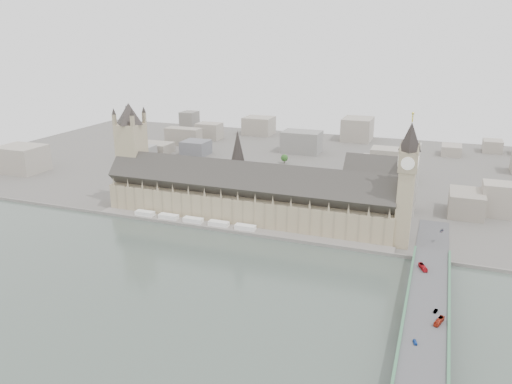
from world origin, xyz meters
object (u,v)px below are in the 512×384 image
(red_bus_north, at_px, (423,267))
(car_blue, at_px, (415,342))
(car_silver, at_px, (436,311))
(victoria_tower, at_px, (132,149))
(palace_of_westminster, at_px, (246,196))
(red_bus_south, at_px, (439,321))
(elizabeth_tower, at_px, (407,176))
(car_approach, at_px, (442,231))
(westminster_abbey, at_px, (382,184))
(westminster_bridge, at_px, (427,303))

(red_bus_north, relative_size, car_blue, 2.44)
(car_silver, bearing_deg, victoria_tower, 171.35)
(palace_of_westminster, height_order, car_blue, palace_of_westminster)
(car_blue, distance_m, car_silver, 36.81)
(victoria_tower, xyz_separation_m, car_blue, (279.67, -167.12, -44.18))
(victoria_tower, height_order, red_bus_south, victoria_tower)
(palace_of_westminster, distance_m, elizabeth_tower, 142.94)
(victoria_tower, bearing_deg, car_approach, -0.16)
(red_bus_south, relative_size, car_silver, 2.42)
(westminster_abbey, distance_m, car_blue, 241.11)
(victoria_tower, bearing_deg, car_blue, -30.86)
(car_silver, bearing_deg, westminster_abbey, 121.36)
(car_approach, bearing_deg, westminster_abbey, 143.76)
(westminster_abbey, height_order, car_blue, westminster_abbey)
(red_bus_south, bearing_deg, car_approach, 108.76)
(victoria_tower, relative_size, car_blue, 22.04)
(westminster_abbey, bearing_deg, car_blue, -78.80)
(car_blue, distance_m, car_approach, 166.60)
(victoria_tower, distance_m, westminster_bridge, 309.91)
(car_silver, distance_m, car_approach, 130.60)
(palace_of_westminster, distance_m, red_bus_north, 172.52)
(car_blue, bearing_deg, car_approach, 72.64)
(victoria_tower, distance_m, car_blue, 328.78)
(victoria_tower, relative_size, car_approach, 19.33)
(elizabeth_tower, relative_size, red_bus_north, 9.70)
(palace_of_westminster, relative_size, car_approach, 51.23)
(westminster_abbey, bearing_deg, car_approach, -50.84)
(palace_of_westminster, bearing_deg, red_bus_north, -24.24)
(palace_of_westminster, distance_m, westminster_bridge, 195.05)
(elizabeth_tower, height_order, red_bus_north, elizabeth_tower)
(palace_of_westminster, distance_m, victoria_tower, 126.41)
(victoria_tower, height_order, car_approach, victoria_tower)
(car_silver, bearing_deg, palace_of_westminster, 158.93)
(palace_of_westminster, xyz_separation_m, westminster_bridge, (162.00, -107.20, -17.58))
(westminster_bridge, bearing_deg, car_silver, -75.45)
(car_approach, bearing_deg, red_bus_south, -75.03)
(westminster_abbey, relative_size, car_silver, 15.59)
(westminster_abbey, relative_size, red_bus_south, 6.44)
(palace_of_westminster, xyz_separation_m, victoria_tower, (-122.00, 6.30, 32.50))
(elizabeth_tower, bearing_deg, red_bus_north, -72.15)
(victoria_tower, distance_m, westminster_abbey, 244.79)
(westminster_bridge, height_order, red_bus_north, red_bus_north)
(westminster_abbey, bearing_deg, palace_of_westminster, -145.83)
(victoria_tower, xyz_separation_m, westminster_abbey, (232.92, 69.00, -30.12))
(red_bus_south, bearing_deg, elizabeth_tower, 122.17)
(victoria_tower, relative_size, red_bus_south, 9.47)
(red_bus_north, distance_m, car_approach, 76.92)
(westminster_bridge, relative_size, red_bus_north, 29.32)
(westminster_bridge, bearing_deg, red_bus_north, 97.80)
(westminster_abbey, xyz_separation_m, car_approach, (56.88, -69.83, -14.08))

